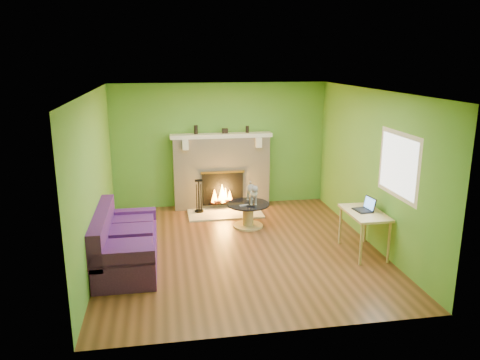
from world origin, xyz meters
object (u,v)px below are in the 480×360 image
object	(u,v)px
cat	(252,192)
desk	(365,217)
sofa	(123,244)
coffee_table	(248,213)

from	to	relation	value
cat	desk	bearing A→B (deg)	-45.91
sofa	cat	xyz separation A→B (m)	(2.27, 1.38, 0.32)
sofa	cat	size ratio (longest dim) A/B	2.95
sofa	coffee_table	bearing A→B (deg)	31.28
desk	cat	bearing A→B (deg)	134.43
coffee_table	desk	world-z (taller)	desk
desk	sofa	bearing A→B (deg)	177.11
coffee_table	desk	size ratio (longest dim) A/B	0.84
sofa	coffee_table	distance (m)	2.56
desk	coffee_table	bearing A→B (deg)	136.81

